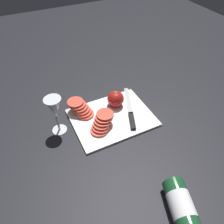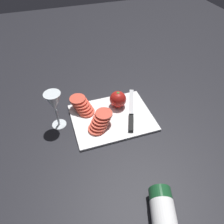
{
  "view_description": "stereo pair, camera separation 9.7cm",
  "coord_description": "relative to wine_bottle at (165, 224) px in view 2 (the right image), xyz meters",
  "views": [
    {
      "loc": [
        -0.23,
        -0.67,
        0.72
      ],
      "look_at": [
        0.08,
        -0.04,
        0.04
      ],
      "focal_mm": 35.0,
      "sensor_mm": 36.0,
      "label": 1
    },
    {
      "loc": [
        -0.14,
        -0.7,
        0.72
      ],
      "look_at": [
        0.08,
        -0.04,
        0.04
      ],
      "focal_mm": 35.0,
      "sensor_mm": 36.0,
      "label": 2
    }
  ],
  "objects": [
    {
      "name": "tomato_slice_stack_near",
      "position": [
        -0.07,
        0.46,
        0.0
      ],
      "size": [
        0.12,
        0.11,
        0.06
      ],
      "color": "#DB4C38",
      "rests_on": "cutting_board"
    },
    {
      "name": "whole_tomato",
      "position": [
        0.05,
        0.56,
        0.01
      ],
      "size": [
        0.08,
        0.08,
        0.08
      ],
      "color": "red",
      "rests_on": "cutting_board"
    },
    {
      "name": "tomato_slice_stack_far",
      "position": [
        -0.12,
        0.58,
        0.0
      ],
      "size": [
        0.1,
        0.12,
        0.06
      ],
      "color": "#DB4C38",
      "rests_on": "cutting_board"
    },
    {
      "name": "ground_plane",
      "position": [
        -0.08,
        0.53,
        -0.04
      ],
      "size": [
        3.0,
        3.0,
        0.0
      ],
      "primitive_type": "plane",
      "color": "black"
    },
    {
      "name": "wine_glass",
      "position": [
        -0.24,
        0.53,
        0.09
      ],
      "size": [
        0.07,
        0.07,
        0.18
      ],
      "color": "silver",
      "rests_on": "ground_plane"
    },
    {
      "name": "wine_bottle",
      "position": [
        0.0,
        0.0,
        0.0
      ],
      "size": [
        0.15,
        0.32,
        0.08
      ],
      "color": "#194C28",
      "rests_on": "ground_plane"
    },
    {
      "name": "knife",
      "position": [
        0.08,
        0.46,
        -0.02
      ],
      "size": [
        0.13,
        0.28,
        0.01
      ],
      "rotation": [
        0.0,
        0.0,
        1.18
      ],
      "color": "silver",
      "rests_on": "cutting_board"
    },
    {
      "name": "cutting_board",
      "position": [
        -0.0,
        0.49,
        -0.03
      ],
      "size": [
        0.36,
        0.28,
        0.01
      ],
      "color": "white",
      "rests_on": "ground_plane"
    }
  ]
}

